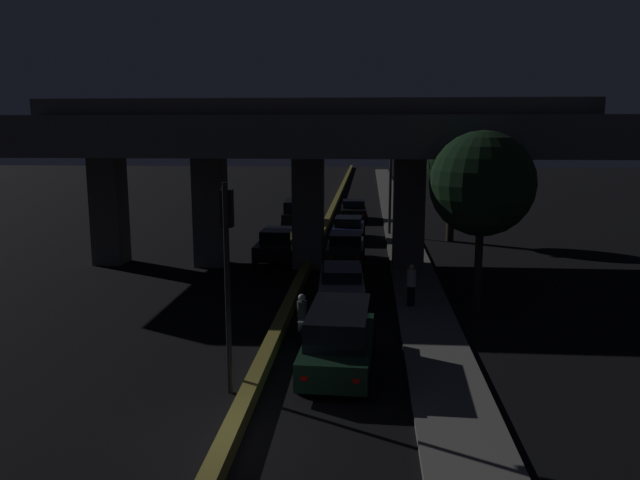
% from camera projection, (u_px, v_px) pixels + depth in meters
% --- Properties ---
extents(ground_plane, '(200.00, 200.00, 0.00)m').
position_uv_depth(ground_plane, '(231.00, 444.00, 13.69)').
color(ground_plane, black).
extents(median_divider, '(0.41, 126.00, 0.43)m').
position_uv_depth(median_divider, '(330.00, 215.00, 48.00)').
color(median_divider, olive).
rests_on(median_divider, ground_plane).
extents(sidewalk_right, '(2.06, 126.00, 0.16)m').
position_uv_depth(sidewalk_right, '(401.00, 233.00, 40.76)').
color(sidewalk_right, slate).
rests_on(sidewalk_right, ground_plane).
extents(elevated_overpass, '(27.57, 10.75, 8.27)m').
position_uv_depth(elevated_overpass, '(304.00, 142.00, 30.24)').
color(elevated_overpass, '#5B5956').
rests_on(elevated_overpass, ground_plane).
extents(traffic_light_left_of_median, '(0.30, 0.49, 5.53)m').
position_uv_depth(traffic_light_left_of_median, '(227.00, 252.00, 15.79)').
color(traffic_light_left_of_median, black).
rests_on(traffic_light_left_of_median, ground_plane).
extents(street_lamp, '(2.67, 0.32, 7.22)m').
position_uv_depth(street_lamp, '(384.00, 168.00, 39.43)').
color(street_lamp, '#2D2D30').
rests_on(street_lamp, ground_plane).
extents(car_dark_green_lead, '(2.17, 4.75, 1.84)m').
position_uv_depth(car_dark_green_lead, '(339.00, 338.00, 17.71)').
color(car_dark_green_lead, black).
rests_on(car_dark_green_lead, ground_plane).
extents(car_silver_second, '(2.06, 4.85, 1.45)m').
position_uv_depth(car_silver_second, '(342.00, 282.00, 24.97)').
color(car_silver_second, gray).
rests_on(car_silver_second, ground_plane).
extents(car_dark_green_third, '(2.02, 4.16, 1.52)m').
position_uv_depth(car_dark_green_third, '(346.00, 248.00, 32.17)').
color(car_dark_green_third, black).
rests_on(car_dark_green_third, ground_plane).
extents(car_dark_blue_fourth, '(2.04, 4.18, 1.45)m').
position_uv_depth(car_dark_blue_fourth, '(349.00, 228.00, 38.66)').
color(car_dark_blue_fourth, '#141938').
rests_on(car_dark_blue_fourth, ground_plane).
extents(car_black_fifth, '(2.11, 4.06, 1.53)m').
position_uv_depth(car_black_fifth, '(354.00, 210.00, 46.87)').
color(car_black_fifth, black).
rests_on(car_black_fifth, ground_plane).
extents(car_black_lead_oncoming, '(2.04, 4.73, 1.62)m').
position_uv_depth(car_black_lead_oncoming, '(278.00, 244.00, 32.69)').
color(car_black_lead_oncoming, black).
rests_on(car_black_lead_oncoming, ground_plane).
extents(car_black_second_oncoming, '(1.92, 4.41, 1.86)m').
position_uv_depth(car_black_second_oncoming, '(296.00, 212.00, 44.01)').
color(car_black_second_oncoming, black).
rests_on(car_black_second_oncoming, ground_plane).
extents(motorcycle_white_filtering_near, '(0.34, 1.81, 1.50)m').
position_uv_depth(motorcycle_white_filtering_near, '(302.00, 320.00, 20.51)').
color(motorcycle_white_filtering_near, black).
rests_on(motorcycle_white_filtering_near, ground_plane).
extents(pedestrian_on_sidewalk, '(0.34, 0.34, 1.61)m').
position_uv_depth(pedestrian_on_sidewalk, '(411.00, 285.00, 23.68)').
color(pedestrian_on_sidewalk, black).
rests_on(pedestrian_on_sidewalk, sidewalk_right).
extents(roadside_tree_kerbside_near, '(3.87, 3.87, 6.78)m').
position_uv_depth(roadside_tree_kerbside_near, '(482.00, 184.00, 22.79)').
color(roadside_tree_kerbside_near, '#2D2116').
rests_on(roadside_tree_kerbside_near, ground_plane).
extents(roadside_tree_kerbside_mid, '(3.07, 3.07, 6.04)m').
position_uv_depth(roadside_tree_kerbside_mid, '(452.00, 169.00, 37.55)').
color(roadside_tree_kerbside_mid, '#2D2116').
rests_on(roadside_tree_kerbside_mid, ground_plane).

